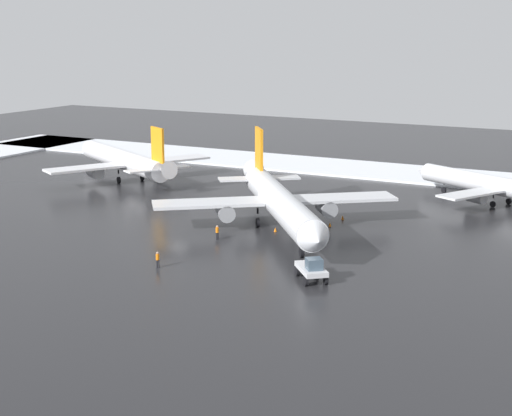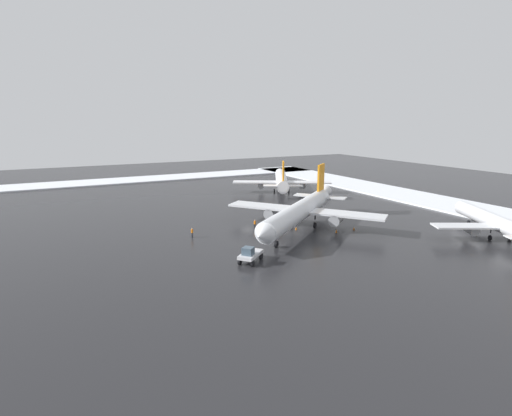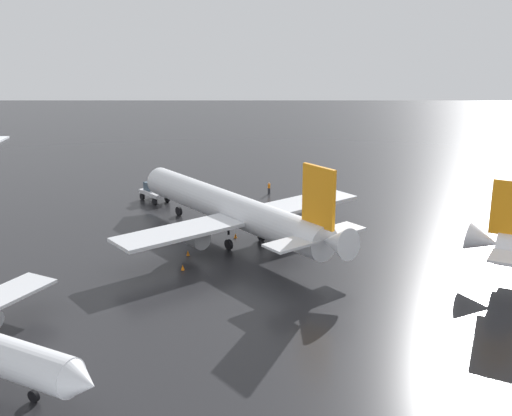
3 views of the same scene
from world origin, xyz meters
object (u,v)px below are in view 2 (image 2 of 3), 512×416
(airplane_distant_tail, at_px, (282,180))
(traffic_cone_wingtip_side, at_px, (354,228))
(ground_crew_by_nose_gear, at_px, (255,224))
(traffic_cone_mid_line, at_px, (336,231))
(traffic_cone_near_nose, at_px, (296,228))
(airplane_far_rear, at_px, (300,211))
(ground_crew_near_tug, at_px, (192,232))
(pushback_tug, at_px, (250,254))
(airplane_parked_starboard, at_px, (496,222))

(airplane_distant_tail, xyz_separation_m, traffic_cone_wingtip_side, (-41.64, 8.94, -3.00))
(ground_crew_by_nose_gear, distance_m, traffic_cone_mid_line, 15.24)
(traffic_cone_near_nose, bearing_deg, traffic_cone_wingtip_side, -117.24)
(airplane_far_rear, distance_m, traffic_cone_near_nose, 3.42)
(airplane_distant_tail, distance_m, ground_crew_by_nose_gear, 40.92)
(airplane_far_rear, height_order, ground_crew_by_nose_gear, airplane_far_rear)
(airplane_far_rear, relative_size, airplane_distant_tail, 1.02)
(airplane_distant_tail, relative_size, ground_crew_by_nose_gear, 17.81)
(airplane_distant_tail, xyz_separation_m, ground_crew_by_nose_gear, (-32.27, 25.06, -2.30))
(airplane_far_rear, height_order, airplane_distant_tail, airplane_far_rear)
(airplane_far_rear, height_order, traffic_cone_mid_line, airplane_far_rear)
(ground_crew_by_nose_gear, bearing_deg, traffic_cone_wingtip_side, -80.47)
(airplane_far_rear, height_order, traffic_cone_wingtip_side, airplane_far_rear)
(airplane_far_rear, distance_m, ground_crew_by_nose_gear, 8.90)
(ground_crew_near_tug, bearing_deg, ground_crew_by_nose_gear, -10.84)
(pushback_tug, bearing_deg, ground_crew_near_tug, -117.79)
(airplane_distant_tail, relative_size, traffic_cone_mid_line, 55.37)
(airplane_parked_starboard, relative_size, traffic_cone_near_nose, 46.68)
(traffic_cone_near_nose, bearing_deg, airplane_far_rear, -106.11)
(airplane_parked_starboard, bearing_deg, ground_crew_by_nose_gear, 82.62)
(pushback_tug, height_order, ground_crew_by_nose_gear, pushback_tug)
(ground_crew_by_nose_gear, bearing_deg, traffic_cone_mid_line, -87.77)
(traffic_cone_wingtip_side, bearing_deg, airplane_parked_starboard, -128.88)
(airplane_distant_tail, distance_m, pushback_tug, 59.22)
(airplane_far_rear, relative_size, traffic_cone_near_nose, 56.34)
(airplane_far_rear, distance_m, airplane_parked_starboard, 34.11)
(pushback_tug, distance_m, traffic_cone_mid_line, 22.21)
(airplane_far_rear, bearing_deg, ground_crew_by_nose_gear, -70.89)
(pushback_tug, distance_m, ground_crew_by_nose_gear, 18.48)
(ground_crew_near_tug, distance_m, ground_crew_by_nose_gear, 12.48)
(airplane_parked_starboard, relative_size, traffic_cone_wingtip_side, 46.68)
(pushback_tug, relative_size, traffic_cone_wingtip_side, 8.98)
(ground_crew_near_tug, relative_size, ground_crew_by_nose_gear, 1.00)
(traffic_cone_near_nose, distance_m, traffic_cone_mid_line, 7.42)
(airplane_far_rear, relative_size, traffic_cone_wingtip_side, 56.34)
(traffic_cone_near_nose, xyz_separation_m, traffic_cone_wingtip_side, (-4.97, -9.65, 0.00))
(pushback_tug, bearing_deg, airplane_distant_tail, -165.22)
(traffic_cone_near_nose, xyz_separation_m, traffic_cone_mid_line, (-4.86, -5.61, 0.00))
(airplane_far_rear, relative_size, traffic_cone_mid_line, 56.34)
(airplane_distant_tail, xyz_separation_m, traffic_cone_near_nose, (-36.67, 18.59, -3.00))
(airplane_far_rear, bearing_deg, airplane_distant_tail, -154.03)
(airplane_far_rear, distance_m, airplane_distant_tail, 40.99)
(airplane_far_rear, xyz_separation_m, ground_crew_near_tug, (4.38, 19.61, -2.66))
(traffic_cone_near_nose, relative_size, traffic_cone_mid_line, 1.00)
(pushback_tug, distance_m, traffic_cone_wingtip_side, 26.05)
(pushback_tug, bearing_deg, airplane_parked_starboard, 129.16)
(ground_crew_near_tug, bearing_deg, airplane_distant_tail, 29.05)
(traffic_cone_mid_line, bearing_deg, ground_crew_by_nose_gear, 52.53)
(airplane_parked_starboard, bearing_deg, ground_crew_near_tug, 90.56)
(pushback_tug, bearing_deg, traffic_cone_wingtip_side, 154.96)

